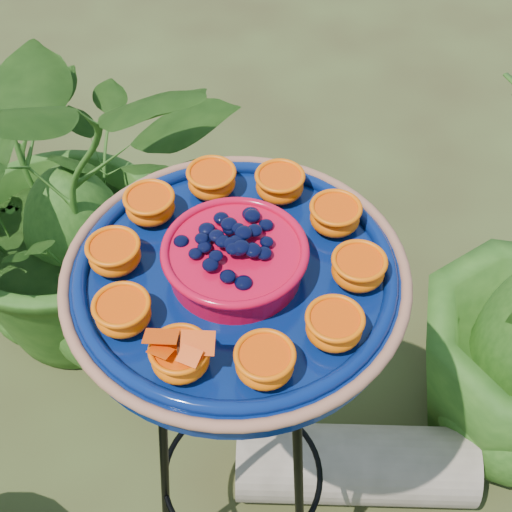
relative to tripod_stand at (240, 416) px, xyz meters
name	(u,v)px	position (x,y,z in m)	size (l,w,h in m)	color
tripod_stand	(240,416)	(0.00, 0.00, 0.00)	(0.36, 0.38, 0.94)	black
feeder_dish	(236,273)	(0.00, 0.00, 0.41)	(0.50, 0.50, 0.11)	#061851
driftwood_log	(354,464)	(0.24, 0.18, -0.47)	(0.19, 0.19, 0.58)	tan
shrub_back_left	(65,191)	(-0.59, 0.58, -0.08)	(0.89, 0.77, 0.98)	#1F4412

